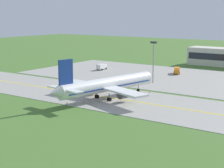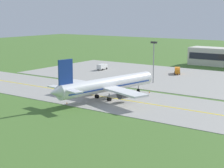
{
  "view_description": "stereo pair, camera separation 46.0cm",
  "coord_description": "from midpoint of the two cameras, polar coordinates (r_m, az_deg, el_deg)",
  "views": [
    {
      "loc": [
        59.71,
        -86.36,
        24.26
      ],
      "look_at": [
        -1.01,
        1.01,
        4.0
      ],
      "focal_mm": 59.51,
      "sensor_mm": 36.0,
      "label": 1
    },
    {
      "loc": [
        60.08,
        -86.1,
        24.26
      ],
      "look_at": [
        -1.01,
        1.01,
        4.0
      ],
      "focal_mm": 59.51,
      "sensor_mm": 36.0,
      "label": 2
    }
  ],
  "objects": [
    {
      "name": "service_truck_baggage",
      "position": [
        161.92,
        -1.68,
        2.71
      ],
      "size": [
        2.85,
        6.19,
        2.6
      ],
      "color": "silver",
      "rests_on": "ground"
    },
    {
      "name": "airplane_lead",
      "position": [
        106.35,
        -0.93,
        -0.13
      ],
      "size": [
        32.17,
        39.45,
        12.7
      ],
      "color": "white",
      "rests_on": "ground"
    },
    {
      "name": "service_truck_catering",
      "position": [
        153.24,
        9.84,
        2.09
      ],
      "size": [
        4.42,
        6.3,
        2.6
      ],
      "color": "orange",
      "rests_on": "ground"
    },
    {
      "name": "apron_light_mast",
      "position": [
        131.19,
        6.27,
        4.18
      ],
      "size": [
        2.4,
        0.5,
        14.7
      ],
      "color": "gray",
      "rests_on": "ground"
    },
    {
      "name": "traffic_cone_near_edge",
      "position": [
        101.69,
        -7.06,
        -2.93
      ],
      "size": [
        0.44,
        0.44,
        0.6
      ],
      "primitive_type": "cone",
      "color": "orange",
      "rests_on": "ground"
    },
    {
      "name": "apron_pad",
      "position": [
        139.71,
        13.33,
        0.51
      ],
      "size": [
        140.0,
        52.0,
        0.1
      ],
      "primitive_type": "cube",
      "color": "#9E9B93",
      "rests_on": "ground"
    },
    {
      "name": "ground_plane",
      "position": [
        107.76,
        0.01,
        -2.23
      ],
      "size": [
        500.0,
        500.0,
        0.0
      ],
      "primitive_type": "plane",
      "color": "#47702D"
    },
    {
      "name": "traffic_cone_mid_edge",
      "position": [
        132.18,
        -6.51,
        0.27
      ],
      "size": [
        0.44,
        0.44,
        0.6
      ],
      "primitive_type": "cone",
      "color": "orange",
      "rests_on": "ground"
    },
    {
      "name": "traffic_cone_far_edge",
      "position": [
        115.45,
        5.63,
        -1.25
      ],
      "size": [
        0.44,
        0.44,
        0.6
      ],
      "primitive_type": "cone",
      "color": "orange",
      "rests_on": "ground"
    },
    {
      "name": "taxiway_strip",
      "position": [
        107.75,
        0.01,
        -2.2
      ],
      "size": [
        240.0,
        28.0,
        0.1
      ],
      "primitive_type": "cube",
      "color": "#9E9B93",
      "rests_on": "ground"
    },
    {
      "name": "taxiway_centreline",
      "position": [
        107.73,
        0.01,
        -2.17
      ],
      "size": [
        220.0,
        0.6,
        0.01
      ],
      "primitive_type": "cube",
      "color": "yellow",
      "rests_on": "taxiway_strip"
    }
  ]
}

